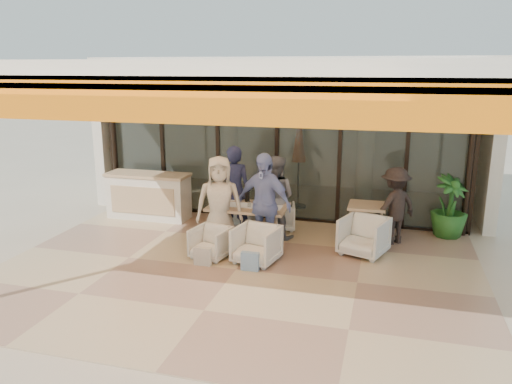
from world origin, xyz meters
TOP-DOWN VIEW (x-y plane):
  - ground at (0.00, 0.00)m, footprint 70.00×70.00m
  - terrace_floor at (0.00, 0.00)m, footprint 8.00×6.00m
  - terrace_structure at (0.00, -0.26)m, footprint 8.00×6.00m
  - glass_storefront at (0.00, 3.00)m, footprint 8.08×0.10m
  - interior_block at (0.01, 5.31)m, footprint 9.05×3.62m
  - host_counter at (-2.76, 2.30)m, footprint 1.85×0.65m
  - dining_table at (-0.19, 1.38)m, footprint 1.50×0.90m
  - chair_far_left at (-0.60, 2.33)m, footprint 0.59×0.55m
  - chair_far_right at (0.24, 2.33)m, footprint 0.71×0.68m
  - chair_near_left at (-0.60, 0.43)m, footprint 0.72×0.68m
  - chair_near_right at (0.24, 0.43)m, footprint 0.83×0.79m
  - diner_navy at (-0.60, 1.83)m, footprint 0.70×0.50m
  - diner_grey at (0.24, 1.83)m, footprint 0.90×0.75m
  - diner_cream at (-0.60, 0.93)m, footprint 0.99×0.79m
  - diner_periwinkle at (0.24, 0.93)m, footprint 1.18×0.76m
  - tote_bag_cream at (-0.60, 0.03)m, footprint 0.30×0.10m
  - tote_bag_blue at (0.24, 0.03)m, footprint 0.30×0.10m
  - side_table at (2.00, 2.05)m, footprint 0.70×0.70m
  - side_chair at (2.00, 1.30)m, footprint 0.95×0.92m
  - standing_woman at (2.51, 2.04)m, footprint 1.10×1.07m
  - potted_palm at (3.57, 2.74)m, footprint 1.00×1.00m

SIDE VIEW (x-z plane):
  - ground at x=0.00m, z-range 0.00..0.00m
  - terrace_floor at x=0.00m, z-range 0.00..0.01m
  - tote_bag_cream at x=-0.60m, z-range 0.00..0.34m
  - tote_bag_blue at x=0.24m, z-range 0.00..0.34m
  - chair_far_left at x=-0.60m, z-range 0.00..0.60m
  - chair_far_right at x=0.24m, z-range 0.00..0.62m
  - chair_near_left at x=-0.60m, z-range 0.00..0.63m
  - chair_near_right at x=0.24m, z-range 0.00..0.73m
  - side_chair at x=2.00m, z-range 0.00..0.78m
  - host_counter at x=-2.76m, z-range 0.01..1.05m
  - potted_palm at x=3.57m, z-range 0.00..1.26m
  - side_table at x=2.00m, z-range 0.27..1.01m
  - dining_table at x=-0.19m, z-range 0.22..1.15m
  - standing_woman at x=2.51m, z-range 0.00..1.51m
  - diner_grey at x=0.24m, z-range 0.00..1.66m
  - diner_cream at x=-0.60m, z-range 0.00..1.76m
  - diner_navy at x=-0.60m, z-range 0.00..1.82m
  - diner_periwinkle at x=0.24m, z-range 0.00..1.86m
  - glass_storefront at x=0.00m, z-range 0.00..3.20m
  - interior_block at x=0.01m, z-range 0.47..3.99m
  - terrace_structure at x=0.00m, z-range 1.55..4.95m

